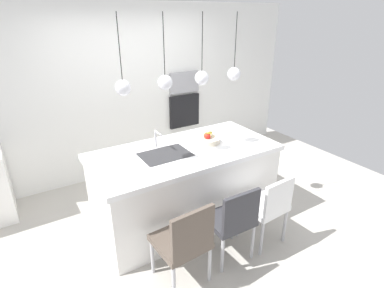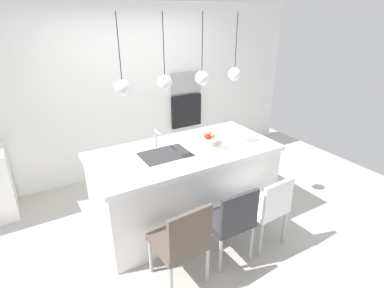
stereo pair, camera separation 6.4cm
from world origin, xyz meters
name	(u,v)px [view 2 (the right image)]	position (x,y,z in m)	size (l,w,h in m)	color
floor	(185,216)	(0.00, 0.00, 0.00)	(6.60, 6.60, 0.00)	#BCB7AD
back_wall	(133,92)	(0.00, 1.65, 1.30)	(6.00, 0.10, 2.60)	white
kitchen_island	(185,184)	(0.00, 0.00, 0.48)	(2.20, 1.06, 0.95)	white
sink_basin	(165,155)	(-0.26, 0.00, 0.95)	(0.56, 0.40, 0.02)	#2D2D30
faucet	(157,137)	(-0.26, 0.21, 1.09)	(0.02, 0.17, 0.22)	silver
fruit_bowl	(208,139)	(0.35, 0.04, 1.00)	(0.30, 0.30, 0.16)	beige
microwave	(186,82)	(0.92, 1.58, 1.36)	(0.54, 0.08, 0.34)	#9E9EA3
oven	(186,111)	(0.92, 1.58, 0.86)	(0.56, 0.08, 0.56)	black
chair_near	(182,240)	(-0.54, -0.89, 0.50)	(0.49, 0.49, 0.90)	brown
chair_middle	(231,220)	(0.04, -0.88, 0.50)	(0.46, 0.42, 0.87)	#333338
chair_far	(267,206)	(0.53, -0.88, 0.50)	(0.46, 0.45, 0.85)	white
pendant_light_left	(122,87)	(-0.68, 0.00, 1.77)	(0.16, 0.16, 0.76)	silver
pendant_light_center_left	(165,82)	(-0.23, 0.00, 1.77)	(0.16, 0.16, 0.76)	silver
pendant_light_center_right	(202,78)	(0.23, 0.00, 1.77)	(0.16, 0.16, 0.76)	silver
pendant_light_right	(235,74)	(0.68, 0.00, 1.77)	(0.16, 0.16, 0.76)	silver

